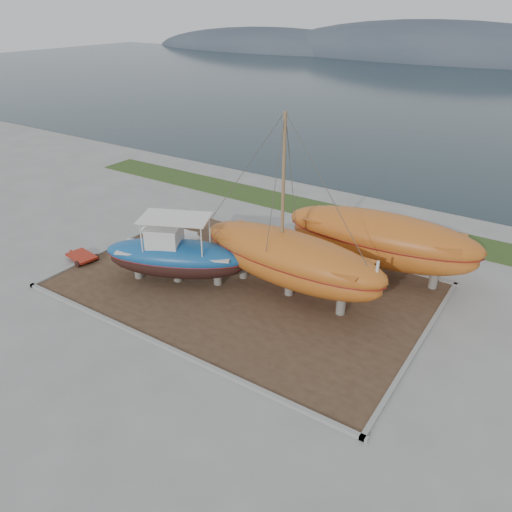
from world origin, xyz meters
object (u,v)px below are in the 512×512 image
Objects in this scene: blue_caique at (176,250)px; white_dinghy at (170,238)px; orange_sailboat at (292,211)px; red_trailer at (82,258)px; orange_bare_hull at (380,246)px.

blue_caique is 1.85× the size of white_dinghy.
orange_sailboat reaches higher than blue_caique.
white_dinghy is 9.41m from orange_sailboat.
blue_caique is at bearing 20.93° from red_trailer.
white_dinghy is 1.55× the size of red_trailer.
orange_bare_hull is at bearing 13.27° from blue_caique.
white_dinghy is 0.40× the size of orange_sailboat.
blue_caique is 2.87× the size of red_trailer.
red_trailer is at bearing -161.21° from orange_sailboat.
orange_sailboat is at bearing -127.09° from orange_bare_hull.
orange_sailboat reaches higher than red_trailer.
orange_sailboat is (5.55, 2.05, 2.67)m from blue_caique.
orange_bare_hull is at bearing 37.31° from red_trailer.
red_trailer is (-3.10, -4.02, -0.48)m from white_dinghy.
orange_sailboat is at bearing 25.11° from red_trailer.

